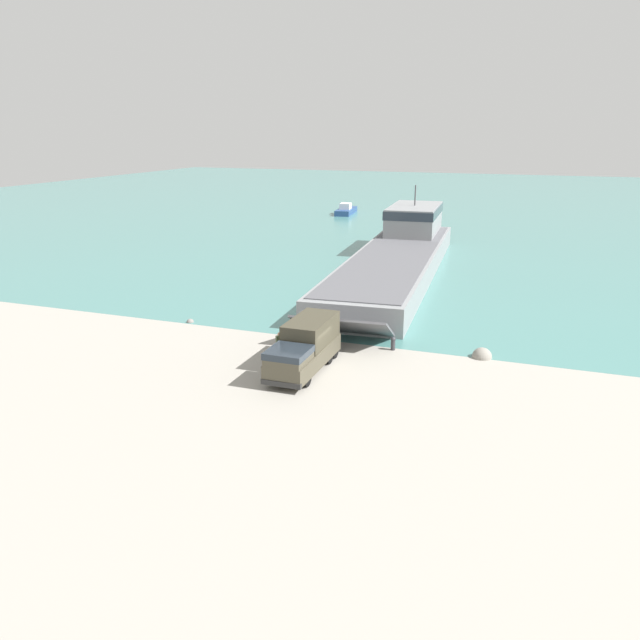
{
  "coord_description": "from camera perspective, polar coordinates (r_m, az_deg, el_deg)",
  "views": [
    {
      "loc": [
        13.04,
        -33.94,
        14.28
      ],
      "look_at": [
        -0.76,
        3.63,
        2.0
      ],
      "focal_mm": 35.0,
      "sensor_mm": 36.0,
      "label": 1
    }
  ],
  "objects": [
    {
      "name": "shoreline_rock_c",
      "position": [
        42.32,
        14.67,
        -3.25
      ],
      "size": [
        1.0,
        1.0,
        1.0
      ],
      "primitive_type": "sphere",
      "color": "#66605B",
      "rests_on": "ground_plane"
    },
    {
      "name": "ground_plane",
      "position": [
        39.06,
        -0.79,
        -4.39
      ],
      "size": [
        240.0,
        240.0,
        0.0
      ],
      "primitive_type": "plane",
      "color": "#9E998E"
    },
    {
      "name": "military_truck",
      "position": [
        38.24,
        -1.41,
        -2.46
      ],
      "size": [
        2.44,
        7.29,
        3.0
      ],
      "rotation": [
        0.0,
        0.0,
        -1.57
      ],
      "color": "#4C4738",
      "rests_on": "ground_plane"
    },
    {
      "name": "moored_boat_a",
      "position": [
        111.34,
        2.39,
        10.0
      ],
      "size": [
        3.42,
        8.34,
        1.92
      ],
      "rotation": [
        0.0,
        0.0,
        0.11
      ],
      "color": "navy",
      "rests_on": "ground_plane"
    },
    {
      "name": "mooring_bollard",
      "position": [
        42.27,
        6.69,
        -2.08
      ],
      "size": [
        0.35,
        0.35,
        0.93
      ],
      "color": "#333338",
      "rests_on": "ground_plane"
    },
    {
      "name": "shoreline_rock_b",
      "position": [
        42.15,
        14.58,
        -3.32
      ],
      "size": [
        1.31,
        1.31,
        1.31
      ],
      "primitive_type": "sphere",
      "color": "gray",
      "rests_on": "ground_plane"
    },
    {
      "name": "shoreline_rock_a",
      "position": [
        49.15,
        -11.78,
        -0.21
      ],
      "size": [
        0.56,
        0.56,
        0.56
      ],
      "primitive_type": "sphere",
      "color": "gray",
      "rests_on": "ground_plane"
    },
    {
      "name": "landing_craft",
      "position": [
        67.18,
        7.35,
        6.34
      ],
      "size": [
        10.82,
        43.97,
        7.93
      ],
      "rotation": [
        0.0,
        0.0,
        0.07
      ],
      "color": "gray",
      "rests_on": "ground_plane"
    },
    {
      "name": "soldier_on_ramp",
      "position": [
        40.35,
        -3.73,
        -2.14
      ],
      "size": [
        0.48,
        0.48,
        1.79
      ],
      "rotation": [
        0.0,
        0.0,
        5.47
      ],
      "color": "#475638",
      "rests_on": "ground_plane"
    },
    {
      "name": "water_surface",
      "position": [
        130.71,
        14.56,
        10.25
      ],
      "size": [
        240.0,
        180.0,
        0.01
      ],
      "primitive_type": "cube",
      "color": "#477F7A",
      "rests_on": "ground_plane"
    }
  ]
}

